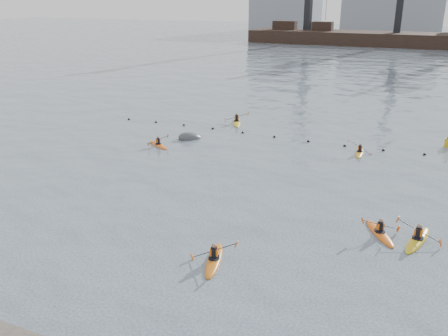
{
  "coord_description": "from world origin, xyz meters",
  "views": [
    {
      "loc": [
        9.88,
        -15.13,
        11.44
      ],
      "look_at": [
        0.27,
        6.57,
        2.8
      ],
      "focal_mm": 38.0,
      "sensor_mm": 36.0,
      "label": 1
    }
  ],
  "objects_px": {
    "kayaker_5": "(237,122)",
    "mooring_buoy": "(190,138)",
    "kayaker_2": "(158,145)",
    "kayaker_1": "(417,239)",
    "kayaker_4": "(380,232)",
    "kayaker_0": "(214,259)",
    "kayaker_3": "(360,152)"
  },
  "relations": [
    {
      "from": "kayaker_4",
      "to": "kayaker_5",
      "type": "height_order",
      "value": "kayaker_5"
    },
    {
      "from": "kayaker_3",
      "to": "kayaker_5",
      "type": "xyz_separation_m",
      "value": [
        -12.25,
        4.78,
        0.02
      ]
    },
    {
      "from": "kayaker_1",
      "to": "kayaker_3",
      "type": "relative_size",
      "value": 1.19
    },
    {
      "from": "kayaker_4",
      "to": "kayaker_3",
      "type": "bearing_deg",
      "value": -107.82
    },
    {
      "from": "kayaker_3",
      "to": "kayaker_1",
      "type": "bearing_deg",
      "value": -74.07
    },
    {
      "from": "kayaker_3",
      "to": "kayaker_4",
      "type": "distance_m",
      "value": 13.43
    },
    {
      "from": "kayaker_0",
      "to": "kayaker_2",
      "type": "bearing_deg",
      "value": 113.83
    },
    {
      "from": "kayaker_0",
      "to": "kayaker_3",
      "type": "distance_m",
      "value": 19.22
    },
    {
      "from": "kayaker_0",
      "to": "kayaker_4",
      "type": "relative_size",
      "value": 1.09
    },
    {
      "from": "kayaker_0",
      "to": "kayaker_5",
      "type": "height_order",
      "value": "kayaker_0"
    },
    {
      "from": "kayaker_5",
      "to": "mooring_buoy",
      "type": "distance_m",
      "value": 6.67
    },
    {
      "from": "kayaker_4",
      "to": "kayaker_5",
      "type": "relative_size",
      "value": 0.87
    },
    {
      "from": "kayaker_4",
      "to": "mooring_buoy",
      "type": "bearing_deg",
      "value": -64.83
    },
    {
      "from": "kayaker_1",
      "to": "mooring_buoy",
      "type": "relative_size",
      "value": 1.58
    },
    {
      "from": "kayaker_1",
      "to": "mooring_buoy",
      "type": "height_order",
      "value": "kayaker_1"
    },
    {
      "from": "mooring_buoy",
      "to": "kayaker_1",
      "type": "bearing_deg",
      "value": -31.37
    },
    {
      "from": "kayaker_5",
      "to": "kayaker_0",
      "type": "bearing_deg",
      "value": -94.21
    },
    {
      "from": "kayaker_2",
      "to": "kayaker_4",
      "type": "distance_m",
      "value": 20.16
    },
    {
      "from": "kayaker_0",
      "to": "kayaker_2",
      "type": "xyz_separation_m",
      "value": [
        -11.67,
        14.29,
        -0.01
      ]
    },
    {
      "from": "kayaker_5",
      "to": "kayaker_3",
      "type": "bearing_deg",
      "value": -45.6
    },
    {
      "from": "kayaker_2",
      "to": "kayaker_5",
      "type": "height_order",
      "value": "kayaker_5"
    },
    {
      "from": "kayaker_2",
      "to": "mooring_buoy",
      "type": "relative_size",
      "value": 1.27
    },
    {
      "from": "kayaker_1",
      "to": "kayaker_5",
      "type": "bearing_deg",
      "value": 146.82
    },
    {
      "from": "kayaker_1",
      "to": "kayaker_4",
      "type": "xyz_separation_m",
      "value": [
        -1.81,
        0.0,
        -0.01
      ]
    },
    {
      "from": "kayaker_0",
      "to": "kayaker_5",
      "type": "relative_size",
      "value": 0.95
    },
    {
      "from": "kayaker_2",
      "to": "kayaker_1",
      "type": "bearing_deg",
      "value": -82.06
    },
    {
      "from": "kayaker_2",
      "to": "kayaker_3",
      "type": "xyz_separation_m",
      "value": [
        15.26,
        4.58,
        -0.0
      ]
    },
    {
      "from": "mooring_buoy",
      "to": "kayaker_0",
      "type": "bearing_deg",
      "value": -59.18
    },
    {
      "from": "kayaker_2",
      "to": "kayaker_4",
      "type": "xyz_separation_m",
      "value": [
        18.28,
        -8.5,
        0.01
      ]
    },
    {
      "from": "kayaker_4",
      "to": "kayaker_5",
      "type": "xyz_separation_m",
      "value": [
        -15.27,
        17.86,
        0.01
      ]
    },
    {
      "from": "kayaker_1",
      "to": "kayaker_5",
      "type": "distance_m",
      "value": 24.71
    },
    {
      "from": "kayaker_1",
      "to": "kayaker_2",
      "type": "xyz_separation_m",
      "value": [
        -20.09,
        8.5,
        -0.02
      ]
    }
  ]
}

